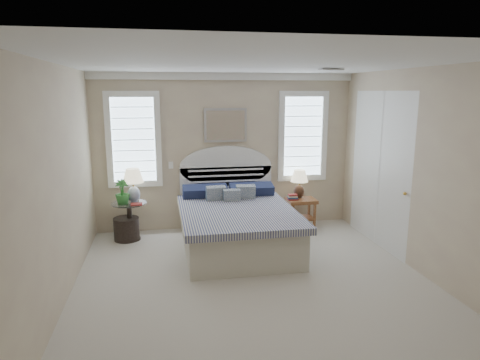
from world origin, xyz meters
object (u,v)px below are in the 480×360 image
bed (236,222)px  lamp_right (299,181)px  lamp_left (133,181)px  floor_pot (127,229)px  side_table_left (130,217)px  nightstand_right (301,207)px

bed → lamp_right: bearing=31.8°
lamp_left → lamp_right: (2.86, 0.15, -0.13)m
bed → floor_pot: bearing=160.7°
bed → lamp_right: 1.58m
side_table_left → nightstand_right: (2.95, 0.10, -0.00)m
side_table_left → bed: bearing=-19.7°
side_table_left → floor_pot: size_ratio=1.54×
nightstand_right → lamp_right: lamp_right is taller
bed → lamp_left: 1.79m
bed → lamp_right: bed is taller
lamp_left → lamp_right: bearing=2.9°
bed → lamp_left: size_ratio=4.13×
nightstand_right → lamp_left: lamp_left is taller
side_table_left → lamp_right: size_ratio=1.24×
floor_pot → lamp_left: bearing=20.1°
lamp_left → side_table_left: bearing=-144.0°
side_table_left → lamp_left: 0.59m
side_table_left → lamp_right: bearing=4.0°
bed → floor_pot: bed is taller
lamp_right → lamp_left: bearing=-177.1°
side_table_left → lamp_right: lamp_right is taller
floor_pot → lamp_left: lamp_left is taller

